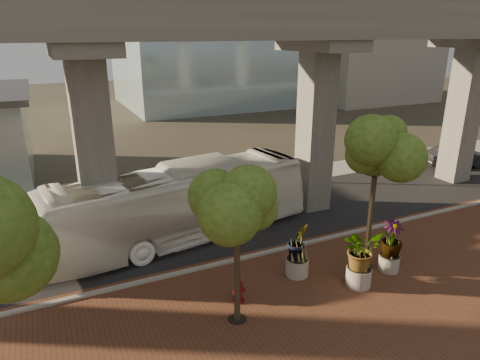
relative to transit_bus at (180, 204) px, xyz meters
name	(u,v)px	position (x,y,z in m)	size (l,w,h in m)	color
ground	(234,240)	(2.35, -1.27, -1.89)	(160.00, 160.00, 0.00)	#312D24
brick_plaza	(329,336)	(2.35, -9.27, -1.86)	(70.00, 13.00, 0.06)	brown
asphalt_road	(219,225)	(2.35, 0.73, -1.87)	(90.00, 8.00, 0.04)	black
curb_strip	(251,256)	(2.35, -3.27, -1.81)	(70.00, 0.25, 0.16)	#9F9C94
far_sidewalk	(187,192)	(2.35, 6.23, -1.86)	(90.00, 3.00, 0.06)	#9F9C94
transit_viaduct	(216,90)	(2.35, 0.73, 5.40)	(72.00, 5.60, 12.40)	gray
midrise_block	(366,18)	(40.35, 34.73, 10.11)	(18.00, 16.00, 24.00)	gray
transit_bus	(180,204)	(0.00, 0.00, 0.00)	(3.18, 13.56, 3.78)	white
parked_car	(457,157)	(23.12, 2.73, -1.09)	(1.68, 4.84, 1.59)	black
fire_hydrant	(239,291)	(0.35, -6.15, -1.36)	(0.49, 0.44, 0.97)	maroon
planter_front	(361,252)	(5.30, -7.21, -0.30)	(2.29, 2.29, 2.52)	gray
planter_right	(392,241)	(7.29, -6.84, -0.42)	(2.18, 2.18, 2.33)	#A7A397
planter_left	(298,244)	(3.43, -5.46, -0.36)	(2.20, 2.20, 2.42)	gray
street_tree_near_west	(237,211)	(-0.16, -7.13, 2.44)	(3.63, 3.63, 5.94)	#463728
street_tree_near_east	(377,154)	(6.58, -6.16, 3.37)	(3.47, 3.47, 6.81)	#463728
streetlamp_east	(312,109)	(10.57, 4.42, 3.29)	(0.44, 1.29, 8.87)	#2C2D31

